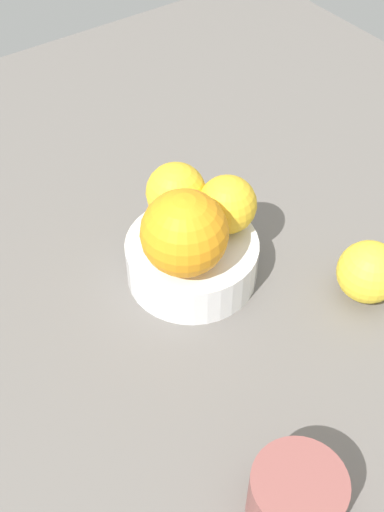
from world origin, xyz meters
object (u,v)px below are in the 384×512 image
orange_in_bowl_1 (228,205)px  orange_in_bowl_2 (176,192)px  fruit_bowl (192,260)px  orange_loose_0 (369,272)px  orange_in_bowl_0 (184,233)px  ceramic_cup (296,500)px

orange_in_bowl_1 → orange_in_bowl_2: bearing=35.6°
fruit_bowl → orange_loose_0: orange_loose_0 is taller
orange_in_bowl_0 → orange_loose_0: size_ratio=1.31×
fruit_bowl → orange_in_bowl_1: (-0.08, -4.44, 5.59)cm
orange_loose_0 → ceramic_cup: (-13.55, 21.89, -0.13)cm
orange_loose_0 → ceramic_cup: 25.74cm
orange_in_bowl_1 → orange_loose_0: orange_in_bowl_1 is taller
fruit_bowl → orange_in_bowl_0: 7.45cm
fruit_bowl → orange_in_bowl_1: orange_in_bowl_1 is taller
orange_in_bowl_0 → orange_loose_0: (-10.62, -15.54, -5.80)cm
fruit_bowl → orange_in_bowl_1: bearing=-91.1°
orange_in_bowl_1 → orange_loose_0: 15.97cm
ceramic_cup → fruit_bowl: bearing=-18.3°
fruit_bowl → orange_loose_0: bearing=-133.5°
orange_in_bowl_1 → ceramic_cup: (-26.04, 13.07, -4.71)cm
orange_in_bowl_0 → orange_in_bowl_2: orange_in_bowl_0 is taller
orange_in_bowl_2 → ceramic_cup: (-30.65, 9.77, -4.82)cm
orange_in_bowl_2 → ceramic_cup: bearing=162.3°
orange_loose_0 → orange_in_bowl_1: bearing=35.2°
fruit_bowl → ceramic_cup: 27.53cm
fruit_bowl → orange_in_bowl_0: bearing=130.6°
fruit_bowl → orange_in_bowl_2: orange_in_bowl_2 is taller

